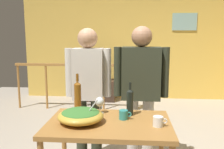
# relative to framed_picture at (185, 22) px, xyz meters

# --- Properties ---
(back_wall) EXTENTS (5.43, 0.10, 2.55)m
(back_wall) POSITION_rel_framed_picture_xyz_m (-1.18, 0.06, -0.59)
(back_wall) COLOR gold
(back_wall) RESTS_ON ground_plane
(framed_picture) EXTENTS (0.57, 0.03, 0.40)m
(framed_picture) POSITION_rel_framed_picture_xyz_m (0.00, 0.00, 0.00)
(framed_picture) COLOR #83A9A7
(stair_railing) EXTENTS (2.54, 0.10, 1.03)m
(stair_railing) POSITION_rel_framed_picture_xyz_m (-1.97, -1.05, -1.23)
(stair_railing) COLOR #9E6B33
(stair_railing) RESTS_ON ground_plane
(tv_console) EXTENTS (0.90, 0.40, 0.50)m
(tv_console) POSITION_rel_framed_picture_xyz_m (-2.07, -0.29, -1.62)
(tv_console) COLOR #38281E
(tv_console) RESTS_ON ground_plane
(flat_screen_tv) EXTENTS (0.67, 0.12, 0.51)m
(flat_screen_tv) POSITION_rel_framed_picture_xyz_m (-2.07, -0.32, -1.07)
(flat_screen_tv) COLOR black
(flat_screen_tv) RESTS_ON tv_console
(serving_table) EXTENTS (1.11, 0.75, 0.81)m
(serving_table) POSITION_rel_framed_picture_xyz_m (-1.42, -3.98, -1.16)
(serving_table) COLOR #9E6B33
(serving_table) RESTS_ON ground_plane
(salad_bowl) EXTENTS (0.41, 0.41, 0.22)m
(salad_bowl) POSITION_rel_framed_picture_xyz_m (-1.67, -4.01, -1.00)
(salad_bowl) COLOR gold
(salad_bowl) RESTS_ON serving_table
(wine_glass) EXTENTS (0.09, 0.09, 0.17)m
(wine_glass) POSITION_rel_framed_picture_xyz_m (-1.54, -3.74, -0.95)
(wine_glass) COLOR silver
(wine_glass) RESTS_ON serving_table
(wine_bottle_dark) EXTENTS (0.07, 0.07, 0.33)m
(wine_bottle_dark) POSITION_rel_framed_picture_xyz_m (-1.24, -3.77, -0.93)
(wine_bottle_dark) COLOR black
(wine_bottle_dark) RESTS_ON serving_table
(wine_bottle_amber) EXTENTS (0.07, 0.07, 0.39)m
(wine_bottle_amber) POSITION_rel_framed_picture_xyz_m (-1.77, -3.69, -0.90)
(wine_bottle_amber) COLOR brown
(wine_bottle_amber) RESTS_ON serving_table
(mug_white) EXTENTS (0.12, 0.09, 0.09)m
(mug_white) POSITION_rel_framed_picture_xyz_m (-0.99, -4.05, -1.02)
(mug_white) COLOR white
(mug_white) RESTS_ON serving_table
(mug_teal) EXTENTS (0.12, 0.08, 0.09)m
(mug_teal) POSITION_rel_framed_picture_xyz_m (-1.29, -3.90, -1.02)
(mug_teal) COLOR teal
(mug_teal) RESTS_ON serving_table
(person_standing_left) EXTENTS (0.53, 0.23, 1.66)m
(person_standing_left) POSITION_rel_framed_picture_xyz_m (-1.73, -3.29, -0.90)
(person_standing_left) COLOR #2D3323
(person_standing_left) RESTS_ON ground_plane
(person_standing_right) EXTENTS (0.63, 0.23, 1.68)m
(person_standing_right) POSITION_rel_framed_picture_xyz_m (-1.11, -3.29, -0.87)
(person_standing_right) COLOR beige
(person_standing_right) RESTS_ON ground_plane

